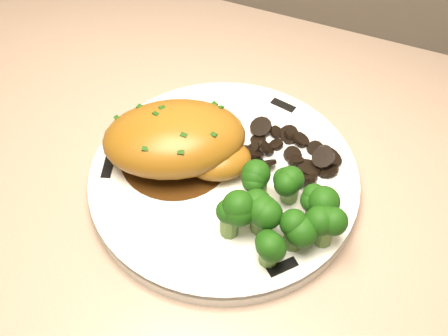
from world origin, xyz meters
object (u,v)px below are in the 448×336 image
at_px(counter, 205,336).
at_px(broccoli_florets, 280,214).
at_px(chicken_breast, 179,141).
at_px(plate, 224,180).

xyz_separation_m(counter, broccoli_florets, (0.10, -0.04, 0.45)).
bearing_deg(chicken_breast, plate, -31.68).
relative_size(plate, broccoli_florets, 2.52).
height_order(counter, chicken_breast, counter).
bearing_deg(chicken_breast, counter, -47.84).
relative_size(counter, broccoli_florets, 17.62).
distance_m(plate, chicken_breast, 0.06).
distance_m(plate, broccoli_florets, 0.09).
bearing_deg(counter, broccoli_florets, -19.05).
relative_size(chicken_breast, broccoli_florets, 1.61).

